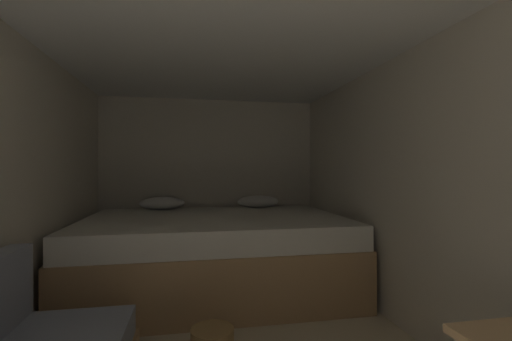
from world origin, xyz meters
TOP-DOWN VIEW (x-y plane):
  - wall_back at (0.00, 3.92)m, footprint 2.73×0.05m
  - wall_right at (1.34, 1.57)m, footprint 0.05×4.65m
  - ceiling_slab at (0.00, 1.57)m, footprint 2.73×4.65m
  - bed at (0.00, 2.99)m, footprint 2.51×1.72m

SIDE VIEW (x-z plane):
  - bed at x=0.00m, z-range -0.07..0.81m
  - wall_back at x=0.00m, z-range 0.00..2.07m
  - wall_right at x=1.34m, z-range 0.00..2.07m
  - ceiling_slab at x=0.00m, z-range 2.07..2.12m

